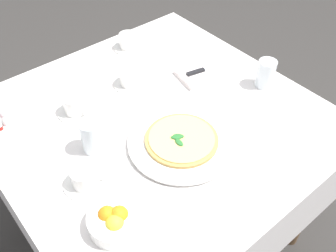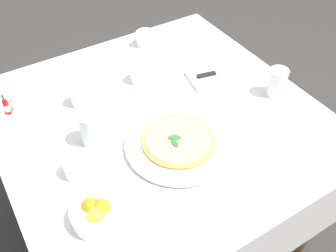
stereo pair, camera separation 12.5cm
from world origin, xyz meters
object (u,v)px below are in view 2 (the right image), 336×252
coffee_cup_right_edge (145,39)px  water_glass_near_right (276,84)px  pizza (179,140)px  water_glass_center_back (91,130)px  coffee_cup_far_right (140,75)px  pizza_plate (179,143)px  citrus_bowl (98,212)px  coffee_cup_far_left (82,97)px  napkin_folded (217,75)px  dinner_knife (218,72)px  coffee_cup_left_edge (77,168)px  pepper_shaker (0,113)px  salt_shaker (14,104)px  hot_sauce_bottle (6,106)px

coffee_cup_right_edge → water_glass_near_right: size_ratio=1.21×
coffee_cup_right_edge → pizza: bearing=-109.2°
water_glass_near_right → water_glass_center_back: 0.69m
coffee_cup_far_right → water_glass_center_back: water_glass_center_back is taller
pizza_plate → citrus_bowl: citrus_bowl is taller
coffee_cup_far_left → napkin_folded: (0.51, -0.13, -0.02)m
coffee_cup_far_right → napkin_folded: (0.27, -0.14, -0.02)m
water_glass_near_right → pizza: bearing=-175.7°
coffee_cup_far_left → dinner_knife: size_ratio=0.67×
coffee_cup_far_right → pizza: bearing=-99.0°
coffee_cup_right_edge → water_glass_near_right: 0.59m
coffee_cup_left_edge → dinner_knife: coffee_cup_left_edge is taller
citrus_bowl → dinner_knife: bearing=27.1°
coffee_cup_far_right → pepper_shaker: 0.51m
dinner_knife → water_glass_near_right: bearing=-46.0°
salt_shaker → napkin_folded: bearing=-17.5°
water_glass_center_back → dinner_knife: (0.56, 0.06, -0.03)m
napkin_folded → salt_shaker: size_ratio=4.27×
pizza → coffee_cup_left_edge: size_ratio=1.82×
pizza → water_glass_center_back: 0.28m
citrus_bowl → hot_sauce_bottle: hot_sauce_bottle is taller
hot_sauce_bottle → salt_shaker: 0.03m
pizza → coffee_cup_far_right: (0.06, 0.36, 0.00)m
coffee_cup_far_right → dinner_knife: coffee_cup_far_right is taller
coffee_cup_left_edge → napkin_folded: size_ratio=0.54×
water_glass_center_back → hot_sauce_bottle: bearing=125.5°
coffee_cup_right_edge → coffee_cup_far_right: coffee_cup_right_edge is taller
coffee_cup_far_right → pepper_shaker: (-0.51, 0.07, -0.00)m
pizza_plate → citrus_bowl: size_ratio=2.32×
pizza_plate → coffee_cup_far_right: bearing=81.0°
water_glass_center_back → pepper_shaker: bearing=130.1°
coffee_cup_right_edge → pepper_shaker: 0.67m
coffee_cup_right_edge → salt_shaker: 0.61m
coffee_cup_left_edge → citrus_bowl: 0.17m
pizza → coffee_cup_right_edge: size_ratio=1.82×
coffee_cup_far_right → hot_sauce_bottle: bearing=170.2°
napkin_folded → hot_sauce_bottle: size_ratio=2.90×
coffee_cup_far_left → pizza: bearing=-62.5°
napkin_folded → salt_shaker: bearing=173.2°
water_glass_center_back → napkin_folded: 0.56m
dinner_knife → hot_sauce_bottle: bearing=176.4°
dinner_knife → hot_sauce_bottle: hot_sauce_bottle is taller
pizza → salt_shaker: (-0.40, 0.45, 0.00)m
pizza → pepper_shaker: size_ratio=4.21×
coffee_cup_far_right → napkin_folded: size_ratio=0.54×
napkin_folded → water_glass_near_right: bearing=-47.3°
pizza_plate → coffee_cup_far_left: size_ratio=2.67×
coffee_cup_left_edge → water_glass_center_back: water_glass_center_back is taller
water_glass_center_back → salt_shaker: water_glass_center_back is taller
pizza → hot_sauce_bottle: hot_sauce_bottle is taller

